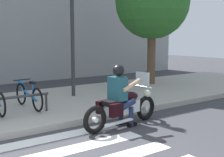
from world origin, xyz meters
TOP-DOWN VIEW (x-y plane):
  - crosswalk_stripe_3 at (0.74, 0.80)m, footprint 2.80×0.40m
  - crosswalk_stripe_4 at (0.74, 1.60)m, footprint 2.80×0.40m
  - motorcycle at (2.26, 1.41)m, footprint 2.20×0.73m
  - rider at (2.18, 1.41)m, footprint 0.67×0.59m
  - bicycle_5 at (0.95, 3.77)m, footprint 0.48×1.66m
  - street_lamp at (2.74, 4.62)m, footprint 0.28×0.28m
  - tree_near_rack at (6.51, 5.02)m, footprint 2.92×2.92m

SIDE VIEW (x-z plane):
  - crosswalk_stripe_3 at x=0.74m, z-range 0.00..0.01m
  - crosswalk_stripe_4 at x=0.74m, z-range 0.00..0.01m
  - motorcycle at x=2.26m, z-range -0.15..1.05m
  - bicycle_5 at x=0.95m, z-range 0.12..0.86m
  - rider at x=2.18m, z-range 0.10..1.52m
  - street_lamp at x=2.74m, z-range 0.47..5.12m
  - tree_near_rack at x=6.51m, z-range 0.95..5.81m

